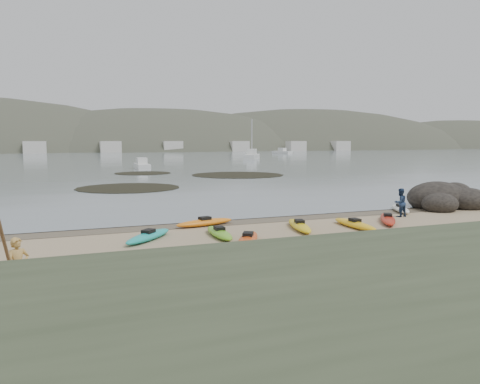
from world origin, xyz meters
name	(u,v)px	position (x,y,z in m)	size (l,w,h in m)	color
ground	(240,220)	(0.00, 0.00, 0.00)	(600.00, 600.00, 0.00)	tan
wet_sand	(242,221)	(0.00, -0.30, 0.00)	(60.00, 60.00, 0.00)	brown
water	(72,147)	(0.00, 300.00, 0.01)	(1200.00, 1200.00, 0.00)	slate
kayaks	(292,225)	(1.46, -3.22, 0.17)	(17.79, 7.67, 0.34)	yellow
person_west	(18,267)	(-10.10, -9.27, 0.81)	(0.59, 0.39, 1.62)	tan
person_east	(400,203)	(8.67, -2.30, 0.80)	(0.77, 0.60, 1.59)	navy
rock_cluster	(447,203)	(14.02, -0.35, 0.27)	(5.53, 4.11, 2.00)	black
kelp_mats	(189,178)	(4.74, 28.02, 0.03)	(24.86, 26.48, 0.04)	black
moored_boats	(106,158)	(0.34, 77.26, 0.60)	(101.45, 76.70, 1.39)	silver
far_hills	(169,183)	(39.38, 193.97, -15.93)	(550.00, 135.00, 80.00)	#384235
far_town	(104,147)	(6.00, 145.00, 2.00)	(199.00, 5.00, 4.00)	beige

